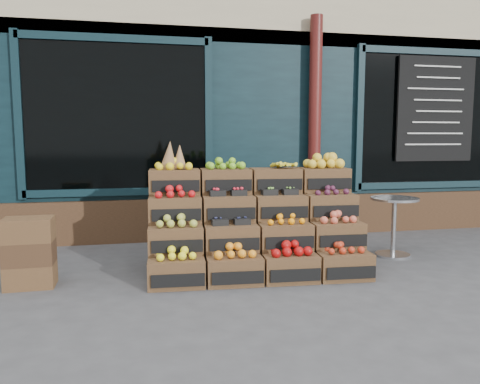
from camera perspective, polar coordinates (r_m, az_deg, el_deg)
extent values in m
plane|color=#434345|center=(4.88, 4.06, -10.85)|extent=(60.00, 60.00, 0.00)
cube|color=black|center=(9.80, -4.35, 12.12)|extent=(12.00, 6.00, 4.80)
cube|color=black|center=(6.85, -1.03, 6.94)|extent=(12.00, 0.12, 3.00)
cube|color=#3F2819|center=(6.88, -0.90, -3.10)|extent=(12.00, 0.18, 0.60)
cube|color=black|center=(6.67, -14.72, 8.88)|extent=(2.40, 0.06, 2.00)
cube|color=black|center=(8.03, 22.36, 8.20)|extent=(2.40, 0.06, 2.00)
cylinder|color=#4F1512|center=(6.98, 9.09, 7.68)|extent=(0.18, 0.18, 3.20)
cube|color=black|center=(7.97, 22.73, 9.27)|extent=(1.30, 0.04, 1.60)
cube|color=#533820|center=(4.76, -7.75, -9.61)|extent=(0.58, 0.42, 0.28)
cube|color=black|center=(4.57, -7.71, -10.67)|extent=(0.51, 0.05, 0.13)
cube|color=yellow|center=(4.71, -7.79, -7.47)|extent=(0.46, 0.32, 0.09)
cube|color=#533820|center=(4.80, -0.74, -9.42)|extent=(0.58, 0.42, 0.28)
cube|color=black|center=(4.61, -0.40, -10.45)|extent=(0.51, 0.05, 0.13)
cube|color=orange|center=(4.75, -0.75, -7.23)|extent=(0.46, 0.32, 0.10)
cube|color=#533820|center=(4.91, 6.04, -9.09)|extent=(0.58, 0.42, 0.28)
cube|color=black|center=(4.72, 6.67, -10.08)|extent=(0.51, 0.05, 0.13)
cube|color=#A00B0B|center=(4.86, 6.07, -6.91)|extent=(0.46, 0.32, 0.11)
cube|color=#533820|center=(5.08, 12.44, -8.67)|extent=(0.58, 0.42, 0.28)
cube|color=black|center=(4.90, 13.30, -9.59)|extent=(0.51, 0.05, 0.13)
cube|color=#B02D16|center=(5.03, 12.49, -6.69)|extent=(0.46, 0.32, 0.08)
cube|color=#533820|center=(4.92, -7.84, -5.73)|extent=(0.58, 0.42, 0.28)
cube|color=black|center=(4.73, -7.80, -6.60)|extent=(0.51, 0.05, 0.13)
cube|color=#A2A93C|center=(4.88, -7.87, -3.60)|extent=(0.46, 0.32, 0.09)
cube|color=#533820|center=(4.96, -1.11, -5.58)|extent=(0.58, 0.42, 0.28)
cube|color=black|center=(4.77, -0.80, -6.42)|extent=(0.51, 0.05, 0.13)
cube|color=#1C1F3D|center=(4.93, -1.12, -3.81)|extent=(0.46, 0.32, 0.03)
cube|color=#533820|center=(5.06, 5.41, -5.35)|extent=(0.58, 0.42, 0.28)
cube|color=black|center=(4.87, 5.99, -6.16)|extent=(0.51, 0.05, 0.13)
cube|color=orange|center=(5.03, 5.44, -3.38)|extent=(0.46, 0.32, 0.08)
cube|color=#533820|center=(5.23, 11.60, -5.07)|extent=(0.58, 0.42, 0.28)
cube|color=black|center=(5.05, 12.39, -5.84)|extent=(0.51, 0.05, 0.13)
cube|color=#CC573F|center=(5.19, 11.65, -3.08)|extent=(0.46, 0.32, 0.09)
cube|color=#533820|center=(5.10, -7.92, -2.11)|extent=(0.58, 0.42, 0.28)
cube|color=black|center=(4.90, -7.89, -2.80)|extent=(0.51, 0.05, 0.13)
cube|color=#B81013|center=(5.08, -7.95, -0.04)|extent=(0.46, 0.32, 0.09)
cube|color=#533820|center=(5.14, -1.46, -1.99)|extent=(0.58, 0.42, 0.28)
cube|color=black|center=(4.94, -1.17, -2.66)|extent=(0.51, 0.05, 0.13)
cube|color=red|center=(5.12, -1.46, -0.24)|extent=(0.46, 0.32, 0.04)
cube|color=#533820|center=(5.24, 4.83, -1.84)|extent=(0.58, 0.42, 0.28)
cube|color=black|center=(5.04, 5.36, -2.50)|extent=(0.51, 0.05, 0.13)
cube|color=#74AC42|center=(5.22, 4.85, -0.16)|extent=(0.46, 0.32, 0.03)
cube|color=#533820|center=(5.40, 10.82, -1.68)|extent=(0.58, 0.42, 0.28)
cube|color=black|center=(5.21, 11.55, -2.31)|extent=(0.51, 0.05, 0.13)
cube|color=#481A31|center=(5.38, 10.86, 0.16)|extent=(0.46, 0.32, 0.07)
cube|color=#533820|center=(5.30, -7.99, 1.25)|extent=(0.58, 0.42, 0.28)
cube|color=black|center=(5.10, -7.97, 0.72)|extent=(0.51, 0.05, 0.13)
cube|color=yellow|center=(5.29, -8.02, 3.26)|extent=(0.46, 0.32, 0.09)
cube|color=#533820|center=(5.34, -1.77, 1.35)|extent=(0.58, 0.42, 0.28)
cube|color=black|center=(5.13, -1.50, 0.82)|extent=(0.51, 0.05, 0.13)
cube|color=#70B223|center=(5.32, -1.78, 3.34)|extent=(0.46, 0.32, 0.09)
cube|color=#533820|center=(5.43, 4.29, 1.43)|extent=(0.58, 0.42, 0.28)
cube|color=black|center=(5.24, 4.79, 0.92)|extent=(0.51, 0.05, 0.13)
cube|color=gold|center=(5.42, 4.31, 3.34)|extent=(0.46, 0.32, 0.09)
cube|color=#533820|center=(5.59, 10.09, 1.49)|extent=(0.58, 0.42, 0.28)
cube|color=black|center=(5.40, 10.77, 0.99)|extent=(0.51, 0.05, 0.13)
cube|color=gold|center=(5.57, 10.13, 3.58)|extent=(0.46, 0.32, 0.13)
cube|color=#3F2819|center=(5.07, 2.17, -8.55)|extent=(2.31, 0.52, 0.28)
cube|color=#3F2819|center=(5.26, 1.70, -6.42)|extent=(2.31, 0.52, 0.56)
cube|color=#3F2819|center=(5.46, 1.27, -4.44)|extent=(2.31, 0.52, 0.83)
cone|color=olive|center=(5.28, -8.62, 4.47)|extent=(0.19, 0.19, 0.32)
cone|color=olive|center=(5.33, -7.38, 4.29)|extent=(0.17, 0.17, 0.28)
cube|color=#533820|center=(5.12, -24.15, -9.25)|extent=(0.47, 0.33, 0.23)
cube|color=#3F2819|center=(5.07, -24.28, -6.75)|extent=(0.47, 0.33, 0.23)
cube|color=#533820|center=(5.02, -24.41, -4.19)|extent=(0.47, 0.33, 0.23)
cylinder|color=#BABCC2|center=(6.17, 18.09, -7.28)|extent=(0.43, 0.43, 0.03)
cylinder|color=#BABCC2|center=(6.10, 18.20, -4.13)|extent=(0.06, 0.06, 0.70)
cylinder|color=#BABCC2|center=(6.05, 18.33, -0.78)|extent=(0.58, 0.58, 0.03)
imported|color=#1A5C2C|center=(7.26, -18.28, 2.68)|extent=(0.83, 0.65, 2.01)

